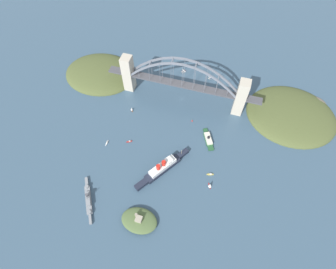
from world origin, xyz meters
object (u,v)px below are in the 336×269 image
Objects in this scene: naval_cruiser at (88,199)px; harbor_arch_bridge at (183,84)px; fort_island_mid_harbor at (139,220)px; small_boat_0 at (129,141)px; seaplane_taxiing_near_bridge at (210,78)px; small_boat_3 at (132,109)px; channel_marker_buoy at (192,121)px; small_boat_1 at (210,174)px; ocean_liner at (162,168)px; small_boat_4 at (107,143)px; small_boat_2 at (210,185)px; harbor_ferry_steamer at (208,139)px; seaplane_second_in_formation at (184,71)px.

harbor_arch_bridge is at bearing -109.41° from naval_cruiser.
small_boat_0 is at bearing -62.78° from fort_island_mid_harbor.
small_boat_3 is (106.36, 106.64, 1.47)m from seaplane_taxiing_near_bridge.
small_boat_0 is at bearing 38.51° from channel_marker_buoy.
fort_island_mid_harbor reaches higher than small_boat_1.
ocean_liner is at bearing 10.22° from small_boat_1.
naval_cruiser is 6.19× the size of small_boat_4.
ocean_liner reaches higher than small_boat_4.
small_boat_1 is 3.44× the size of channel_marker_buoy.
small_boat_4 is at bearing 21.03° from small_boat_0.
small_boat_2 is at bearing 118.70° from harbor_arch_bridge.
harbor_arch_bridge is at bearing -86.58° from ocean_liner.
small_boat_3 reaches higher than small_boat_0.
small_boat_0 is at bearing 61.58° from seaplane_taxiing_near_bridge.
harbor_arch_bridge reaches higher than small_boat_3.
harbor_arch_bridge reaches higher than channel_marker_buoy.
harbor_ferry_steamer is 150.84m from small_boat_4.
small_boat_2 is at bearing -156.75° from naval_cruiser.
fort_island_mid_harbor is at bearing 85.24° from ocean_liner.
channel_marker_buoy is at bearing 124.99° from harbor_arch_bridge.
naval_cruiser is 190.96m from channel_marker_buoy.
small_boat_1 is 1.32× the size of small_boat_3.
harbor_ferry_steamer reaches higher than small_boat_0.
naval_cruiser is (71.43, 202.68, -31.66)m from harbor_arch_bridge.
seaplane_second_in_formation is 123.35m from small_boat_3.
small_boat_3 is at bearing -32.22° from small_boat_2.
ocean_liner reaches higher than small_boat_0.
ocean_liner is at bearing -94.76° from fort_island_mid_harbor.
seaplane_taxiing_near_bridge is at bearing -78.46° from small_boat_2.
small_boat_3 is at bearing -66.05° from fort_island_mid_harbor.
small_boat_1 is (-65.39, -11.79, -5.23)m from ocean_liner.
harbor_ferry_steamer is 154.02m from fort_island_mid_harbor.
channel_marker_buoy reaches higher than small_boat_0.
small_boat_1 is (-86.68, 184.25, -0.90)m from seaplane_second_in_formation.
harbor_ferry_steamer is 41.54m from channel_marker_buoy.
naval_cruiser is at bearing 79.48° from small_boat_0.
harbor_arch_bridge is at bearing -126.03° from small_boat_4.
small_boat_3 is at bearing -8.85° from harbor_ferry_steamer.
seaplane_taxiing_near_bridge is 186.03m from small_boat_0.
small_boat_2 is at bearing 164.55° from small_boat_0.
naval_cruiser is 1.25× the size of fort_island_mid_harbor.
naval_cruiser is at bearing 98.17° from small_boat_4.
harbor_ferry_steamer is 131.22m from small_boat_3.
seaplane_taxiing_near_bridge is at bearing -134.92° from small_boat_3.
harbor_arch_bridge is 3.03× the size of ocean_liner.
harbor_ferry_steamer is at bearing 171.15° from small_boat_3.
harbor_arch_bridge is at bearing -146.68° from small_boat_3.
small_boat_0 is 127.68m from small_boat_1.
harbor_ferry_steamer is at bearing -111.79° from fort_island_mid_harbor.
small_boat_1 is at bearing -129.18° from fort_island_mid_harbor.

